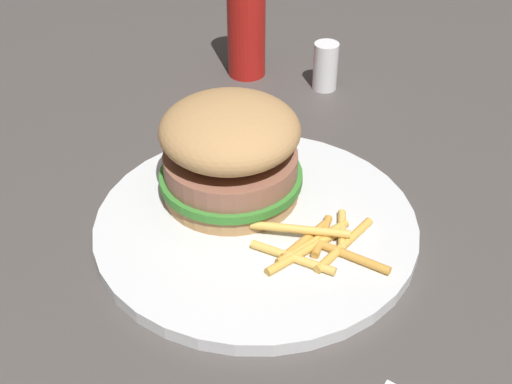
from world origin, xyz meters
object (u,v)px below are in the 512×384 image
(fries_pile, at_px, (318,244))
(salt_shaker, at_px, (325,66))
(ketchup_bottle, at_px, (246,16))
(plate, at_px, (256,225))
(sandwich, at_px, (230,151))

(fries_pile, distance_m, salt_shaker, 0.29)
(ketchup_bottle, bearing_deg, fries_pile, 118.01)
(fries_pile, height_order, ketchup_bottle, ketchup_bottle)
(ketchup_bottle, distance_m, salt_shaker, 0.11)
(plate, bearing_deg, salt_shaker, -89.83)
(sandwich, xyz_separation_m, salt_shaker, (-0.03, -0.24, -0.03))
(sandwich, relative_size, ketchup_bottle, 0.88)
(fries_pile, xyz_separation_m, ketchup_bottle, (0.16, -0.29, 0.06))
(plate, xyz_separation_m, ketchup_bottle, (0.10, -0.27, 0.07))
(sandwich, distance_m, fries_pile, 0.11)
(plate, bearing_deg, sandwich, -42.59)
(fries_pile, bearing_deg, plate, -17.74)
(plate, bearing_deg, fries_pile, 162.26)
(plate, distance_m, sandwich, 0.07)
(plate, relative_size, salt_shaker, 5.02)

